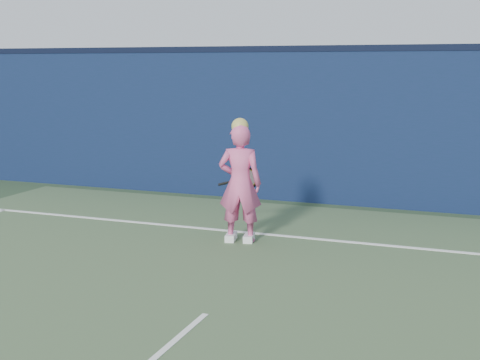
% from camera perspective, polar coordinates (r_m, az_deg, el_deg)
% --- Properties ---
extents(ground, '(80.00, 80.00, 0.00)m').
position_cam_1_polar(ground, '(5.49, -7.27, -14.92)').
color(ground, '#2F482C').
rests_on(ground, ground).
extents(backstop_wall, '(24.00, 0.40, 2.50)m').
position_cam_1_polar(backstop_wall, '(11.20, 8.32, 4.38)').
color(backstop_wall, '#0D1C39').
rests_on(backstop_wall, ground).
extents(wall_cap, '(24.00, 0.42, 0.10)m').
position_cam_1_polar(wall_cap, '(11.15, 8.49, 11.04)').
color(wall_cap, black).
rests_on(wall_cap, backstop_wall).
extents(player, '(0.62, 0.47, 1.62)m').
position_cam_1_polar(player, '(8.64, 0.00, -0.25)').
color(player, '#DF5690').
rests_on(player, ground).
extents(racket, '(0.60, 0.13, 0.32)m').
position_cam_1_polar(racket, '(9.04, 0.42, 0.10)').
color(racket, black).
rests_on(racket, ground).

